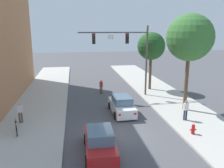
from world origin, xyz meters
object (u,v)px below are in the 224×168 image
at_px(car_following_red, 100,142).
at_px(bicycle_leaning, 16,128).
at_px(traffic_signal_mast, 128,48).
at_px(pedestrian_sidewalk_right_walker, 186,109).
at_px(fire_hydrant, 193,129).
at_px(pedestrian_sidewalk_left_walker, 20,111).
at_px(pedestrian_crossing_road, 101,86).
at_px(car_lead_white, 122,105).
at_px(street_tree_nearest, 190,38).
at_px(street_tree_second, 151,46).

bearing_deg(car_following_red, bicycle_leaning, 148.29).
relative_size(traffic_signal_mast, pedestrian_sidewalk_right_walker, 4.57).
bearing_deg(fire_hydrant, car_following_red, -169.46).
xyz_separation_m(pedestrian_sidewalk_left_walker, pedestrian_crossing_road, (7.24, 7.62, -0.15)).
xyz_separation_m(car_lead_white, pedestrian_sidewalk_left_walker, (-8.28, -1.09, 0.34)).
xyz_separation_m(bicycle_leaning, street_tree_nearest, (13.96, 2.61, 6.02)).
bearing_deg(street_tree_nearest, car_following_red, -144.45).
relative_size(car_following_red, street_tree_nearest, 0.51).
xyz_separation_m(car_lead_white, pedestrian_sidewalk_right_walker, (4.66, -2.72, 0.34)).
bearing_deg(car_following_red, street_tree_second, 60.56).
bearing_deg(pedestrian_sidewalk_left_walker, traffic_signal_mast, 31.06).
distance_m(fire_hydrant, street_tree_nearest, 7.91).
bearing_deg(pedestrian_sidewalk_left_walker, pedestrian_crossing_road, 46.47).
bearing_deg(bicycle_leaning, car_following_red, -31.71).
distance_m(street_tree_nearest, street_tree_second, 7.70).
bearing_deg(street_tree_nearest, street_tree_second, 95.79).
xyz_separation_m(car_lead_white, bicycle_leaning, (-8.19, -2.98, -0.18)).
height_order(pedestrian_sidewalk_right_walker, fire_hydrant, pedestrian_sidewalk_right_walker).
xyz_separation_m(car_lead_white, car_following_red, (-2.66, -6.39, 0.00)).
height_order(bicycle_leaning, fire_hydrant, bicycle_leaning).
distance_m(pedestrian_sidewalk_right_walker, bicycle_leaning, 12.86).
distance_m(bicycle_leaning, street_tree_second, 17.32).
bearing_deg(bicycle_leaning, fire_hydrant, -10.10).
xyz_separation_m(traffic_signal_mast, car_lead_white, (-1.62, -4.88, -4.66)).
height_order(car_lead_white, street_tree_nearest, street_tree_nearest).
bearing_deg(traffic_signal_mast, pedestrian_sidewalk_left_walker, -148.94).
xyz_separation_m(car_lead_white, street_tree_second, (5.00, 7.18, 4.58)).
bearing_deg(pedestrian_sidewalk_right_walker, street_tree_nearest, 64.67).
relative_size(car_following_red, pedestrian_sidewalk_left_walker, 2.61).
relative_size(pedestrian_crossing_road, fire_hydrant, 2.28).
bearing_deg(pedestrian_sidewalk_left_walker, car_lead_white, 7.46).
relative_size(car_following_red, pedestrian_crossing_road, 2.61).
height_order(traffic_signal_mast, car_following_red, traffic_signal_mast).
relative_size(car_following_red, fire_hydrant, 5.94).
height_order(pedestrian_sidewalk_right_walker, street_tree_second, street_tree_second).
height_order(pedestrian_sidewalk_left_walker, bicycle_leaning, pedestrian_sidewalk_left_walker).
distance_m(car_following_red, pedestrian_sidewalk_right_walker, 8.20).
xyz_separation_m(traffic_signal_mast, fire_hydrant, (2.40, -10.03, -4.87)).
height_order(car_lead_white, fire_hydrant, car_lead_white).
bearing_deg(street_tree_second, pedestrian_sidewalk_right_walker, -91.99).
relative_size(car_lead_white, pedestrian_sidewalk_left_walker, 2.61).
bearing_deg(pedestrian_sidewalk_left_walker, car_following_red, -43.36).
distance_m(pedestrian_crossing_road, fire_hydrant, 12.74).
bearing_deg(bicycle_leaning, pedestrian_crossing_road, 53.08).
bearing_deg(car_following_red, pedestrian_crossing_road, 82.87).
bearing_deg(car_lead_white, traffic_signal_mast, 71.67).
bearing_deg(fire_hydrant, bicycle_leaning, 169.90).
height_order(pedestrian_crossing_road, street_tree_second, street_tree_second).
bearing_deg(pedestrian_sidewalk_right_walker, pedestrian_crossing_road, 121.64).
xyz_separation_m(pedestrian_sidewalk_left_walker, street_tree_nearest, (14.05, 0.71, 5.50)).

